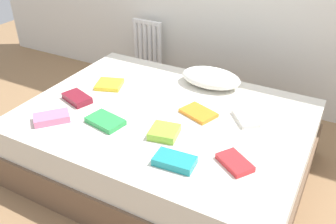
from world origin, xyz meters
name	(u,v)px	position (x,y,z in m)	size (l,w,h in m)	color
ground_plane	(165,168)	(0.00, 0.00, 0.00)	(8.00, 8.00, 0.00)	#93704C
bed	(165,142)	(0.00, 0.00, 0.25)	(2.00, 1.50, 0.50)	brown
radiator	(148,47)	(-0.87, 1.20, 0.42)	(0.33, 0.04, 0.57)	white
pillow	(211,78)	(0.12, 0.55, 0.57)	(0.48, 0.30, 0.13)	white
textbook_teal	(175,161)	(0.32, -0.46, 0.52)	(0.23, 0.13, 0.05)	teal
textbook_yellow	(109,84)	(-0.58, 0.15, 0.52)	(0.20, 0.19, 0.03)	yellow
textbook_red	(235,163)	(0.63, -0.31, 0.52)	(0.21, 0.13, 0.03)	red
textbook_green	(105,121)	(-0.29, -0.31, 0.52)	(0.25, 0.16, 0.04)	green
textbook_maroon	(77,98)	(-0.65, -0.16, 0.52)	(0.22, 0.13, 0.05)	maroon
textbook_orange	(198,113)	(0.22, 0.09, 0.51)	(0.24, 0.16, 0.03)	orange
textbook_pink	(52,118)	(-0.62, -0.45, 0.52)	(0.23, 0.13, 0.05)	pink
textbook_lime	(164,132)	(0.13, -0.24, 0.52)	(0.17, 0.18, 0.05)	#8CC638
textbook_white	(246,118)	(0.53, 0.18, 0.52)	(0.22, 0.13, 0.03)	white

